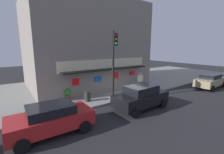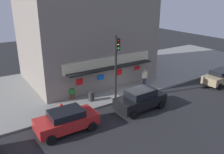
{
  "view_description": "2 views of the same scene",
  "coord_description": "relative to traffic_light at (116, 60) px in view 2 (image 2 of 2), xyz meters",
  "views": [
    {
      "loc": [
        -8.75,
        -9.44,
        4.36
      ],
      "look_at": [
        -0.69,
        2.08,
        1.66
      ],
      "focal_mm": 24.81,
      "sensor_mm": 36.0,
      "label": 1
    },
    {
      "loc": [
        -12.14,
        -14.87,
        8.79
      ],
      "look_at": [
        -1.43,
        1.44,
        1.82
      ],
      "focal_mm": 37.96,
      "sensor_mm": 36.0,
      "label": 2
    }
  ],
  "objects": [
    {
      "name": "traffic_light",
      "position": [
        0.0,
        0.0,
        0.0
      ],
      "size": [
        0.32,
        0.58,
        5.47
      ],
      "color": "black",
      "rests_on": "sidewalk"
    },
    {
      "name": "parked_car_tan",
      "position": [
        11.06,
        -2.57,
        -2.85
      ],
      "size": [
        4.41,
        2.04,
        1.5
      ],
      "color": "#9E8966",
      "rests_on": "ground_plane"
    },
    {
      "name": "parked_car_black",
      "position": [
        0.69,
        -2.38,
        -2.78
      ],
      "size": [
        4.19,
        2.16,
        1.7
      ],
      "color": "black",
      "rests_on": "ground_plane"
    },
    {
      "name": "sidewalk",
      "position": [
        1.64,
        5.54,
        -3.57
      ],
      "size": [
        43.92,
        12.02,
        0.15
      ],
      "primitive_type": "cube",
      "color": "gray",
      "rests_on": "ground_plane"
    },
    {
      "name": "ground_plane",
      "position": [
        1.64,
        -0.47,
        -3.64
      ],
      "size": [
        65.88,
        65.88,
        0.0
      ],
      "primitive_type": "plane",
      "color": "#232326"
    },
    {
      "name": "parked_car_red",
      "position": [
        -5.44,
        -2.12,
        -2.84
      ],
      "size": [
        4.09,
        2.12,
        1.52
      ],
      "color": "#AD1E1E",
      "rests_on": "ground_plane"
    },
    {
      "name": "trash_can",
      "position": [
        -1.96,
        0.84,
        -3.1
      ],
      "size": [
        0.47,
        0.47,
        0.79
      ],
      "primitive_type": "cylinder",
      "color": "#2D2D2D",
      "rests_on": "sidewalk"
    },
    {
      "name": "corner_building",
      "position": [
        0.7,
        6.62,
        0.97
      ],
      "size": [
        12.06,
        9.7,
        8.93
      ],
      "color": "gray",
      "rests_on": "sidewalk"
    },
    {
      "name": "fire_hydrant",
      "position": [
        -4.91,
        0.18,
        -3.11
      ],
      "size": [
        0.49,
        0.25,
        0.8
      ],
      "color": "red",
      "rests_on": "sidewalk"
    },
    {
      "name": "pedestrian",
      "position": [
        4.02,
        1.0,
        -2.55
      ],
      "size": [
        0.63,
        0.42,
        1.7
      ],
      "color": "navy",
      "rests_on": "sidewalk"
    },
    {
      "name": "potted_plant_by_doorway",
      "position": [
        -3.1,
        2.2,
        -2.97
      ],
      "size": [
        0.62,
        0.62,
        0.93
      ],
      "color": "brown",
      "rests_on": "sidewalk"
    }
  ]
}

